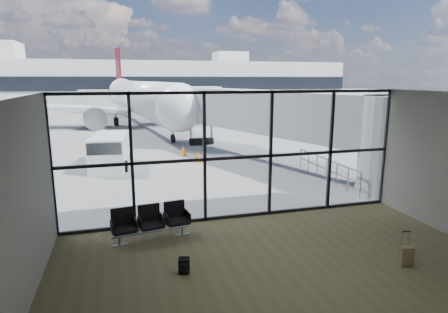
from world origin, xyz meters
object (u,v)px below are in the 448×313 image
suitcase (406,256)px  mobile_stairs (18,153)px  belt_loader (27,143)px  airliner (139,98)px  service_van (110,151)px  seating_row (150,220)px  backpack (184,266)px

suitcase → mobile_stairs: 21.06m
belt_loader → mobile_stairs: size_ratio=1.09×
mobile_stairs → belt_loader: bearing=70.2°
airliner → suitcase: bearing=-89.1°
service_van → belt_loader: (-5.56, 6.21, -0.30)m
seating_row → airliner: size_ratio=0.07×
airliner → service_van: 21.00m
seating_row → belt_loader: 17.85m
airliner → service_van: (-2.74, -20.74, -1.85)m
backpack → airliner: bearing=102.5°
suitcase → airliner: airliner is taller
backpack → mobile_stairs: mobile_stairs is taller
backpack → belt_loader: size_ratio=0.10×
seating_row → suitcase: 7.34m
belt_loader → seating_row: bearing=-76.4°
suitcase → belt_loader: bearing=134.7°
airliner → mobile_stairs: (-8.05, -18.05, -2.19)m
suitcase → seating_row: bearing=161.8°
seating_row → service_van: size_ratio=0.54×
service_van → seating_row: bearing=-75.5°
backpack → mobile_stairs: size_ratio=0.11×
suitcase → service_van: size_ratio=0.21×
seating_row → service_van: service_van is taller
service_van → mobile_stairs: 5.96m
belt_loader → mobile_stairs: 3.54m
suitcase → mobile_stairs: (-13.06, 16.52, 0.32)m
service_van → mobile_stairs: mobile_stairs is taller
airliner → seating_row: bearing=-99.9°
seating_row → suitcase: (6.40, -3.60, -0.31)m
backpack → service_van: service_van is taller
suitcase → backpack: bearing=179.6°
seating_row → backpack: 2.53m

